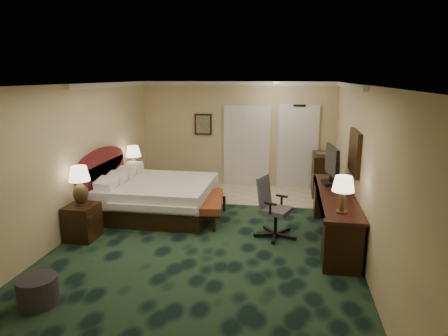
% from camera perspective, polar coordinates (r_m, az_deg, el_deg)
% --- Properties ---
extents(floor, '(5.00, 7.50, 0.00)m').
position_cam_1_polar(floor, '(7.17, -2.18, -10.28)').
color(floor, black).
rests_on(floor, ground).
extents(ceiling, '(5.00, 7.50, 0.00)m').
position_cam_1_polar(ceiling, '(6.59, -2.38, 11.83)').
color(ceiling, silver).
rests_on(ceiling, wall_back).
extents(wall_back, '(5.00, 0.00, 2.70)m').
position_cam_1_polar(wall_back, '(10.39, 1.93, 4.81)').
color(wall_back, tan).
rests_on(wall_back, ground).
extents(wall_front, '(5.00, 0.00, 2.70)m').
position_cam_1_polar(wall_front, '(3.36, -15.72, -13.77)').
color(wall_front, tan).
rests_on(wall_front, ground).
extents(wall_left, '(0.00, 7.50, 2.70)m').
position_cam_1_polar(wall_left, '(7.66, -20.93, 0.96)').
color(wall_left, tan).
rests_on(wall_left, ground).
extents(wall_right, '(0.00, 7.50, 2.70)m').
position_cam_1_polar(wall_right, '(6.72, 19.10, -0.49)').
color(wall_right, tan).
rests_on(wall_right, ground).
extents(crown_molding, '(5.00, 7.50, 0.10)m').
position_cam_1_polar(crown_molding, '(6.59, -2.38, 11.39)').
color(crown_molding, silver).
rests_on(crown_molding, wall_back).
extents(tile_patch, '(3.20, 1.70, 0.01)m').
position_cam_1_polar(tile_patch, '(9.78, 6.46, -3.87)').
color(tile_patch, beige).
rests_on(tile_patch, ground).
extents(headboard, '(0.12, 2.00, 1.40)m').
position_cam_1_polar(headboard, '(8.63, -16.93, -1.89)').
color(headboard, '#520D12').
rests_on(headboard, ground).
extents(entry_door, '(1.02, 0.06, 2.18)m').
position_cam_1_polar(entry_door, '(10.33, 10.46, 2.86)').
color(entry_door, silver).
rests_on(entry_door, ground).
extents(closet_doors, '(1.20, 0.06, 2.10)m').
position_cam_1_polar(closet_doors, '(10.37, 3.26, 3.10)').
color(closet_doors, silver).
rests_on(closet_doors, ground).
extents(wall_art, '(0.45, 0.06, 0.55)m').
position_cam_1_polar(wall_art, '(10.48, -3.00, 6.25)').
color(wall_art, '#445F54').
rests_on(wall_art, wall_back).
extents(wall_mirror, '(0.05, 0.95, 0.75)m').
position_cam_1_polar(wall_mirror, '(7.25, 18.15, 2.15)').
color(wall_mirror, white).
rests_on(wall_mirror, wall_right).
extents(bed, '(2.17, 2.01, 0.69)m').
position_cam_1_polar(bed, '(8.52, -9.21, -4.16)').
color(bed, silver).
rests_on(bed, ground).
extents(nightstand_near, '(0.50, 0.57, 0.62)m').
position_cam_1_polar(nightstand_near, '(7.56, -19.58, -7.26)').
color(nightstand_near, black).
rests_on(nightstand_near, ground).
extents(nightstand_far, '(0.46, 0.53, 0.57)m').
position_cam_1_polar(nightstand_far, '(9.75, -12.56, -2.44)').
color(nightstand_far, black).
rests_on(nightstand_far, ground).
extents(lamp_near, '(0.41, 0.41, 0.69)m').
position_cam_1_polar(lamp_near, '(7.41, -19.87, -2.36)').
color(lamp_near, black).
rests_on(lamp_near, nightstand_near).
extents(lamp_far, '(0.40, 0.40, 0.67)m').
position_cam_1_polar(lamp_far, '(9.60, -12.80, 1.12)').
color(lamp_far, black).
rests_on(lamp_far, nightstand_far).
extents(bed_bench, '(0.66, 1.43, 0.47)m').
position_cam_1_polar(bed_bench, '(8.04, -2.00, -5.87)').
color(bed_bench, brown).
rests_on(bed_bench, ground).
extents(ottoman, '(0.58, 0.58, 0.36)m').
position_cam_1_polar(ottoman, '(5.80, -25.07, -15.60)').
color(ottoman, '#2B2B2B').
rests_on(ottoman, ground).
extents(desk, '(0.62, 2.86, 0.83)m').
position_cam_1_polar(desk, '(7.37, 15.44, -6.65)').
color(desk, black).
rests_on(desk, ground).
extents(tv, '(0.18, 0.94, 0.73)m').
position_cam_1_polar(tv, '(7.79, 15.12, 0.38)').
color(tv, black).
rests_on(tv, desk).
extents(desk_lamp, '(0.42, 0.42, 0.58)m').
position_cam_1_polar(desk_lamp, '(6.21, 16.61, -3.63)').
color(desk_lamp, black).
rests_on(desk_lamp, desk).
extents(desk_chair, '(0.80, 0.78, 1.09)m').
position_cam_1_polar(desk_chair, '(7.20, 7.44, -5.65)').
color(desk_chair, '#4C4C4F').
rests_on(desk_chair, ground).
extents(minibar, '(0.53, 0.95, 1.01)m').
position_cam_1_polar(minibar, '(9.96, 14.02, -0.90)').
color(minibar, black).
rests_on(minibar, ground).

